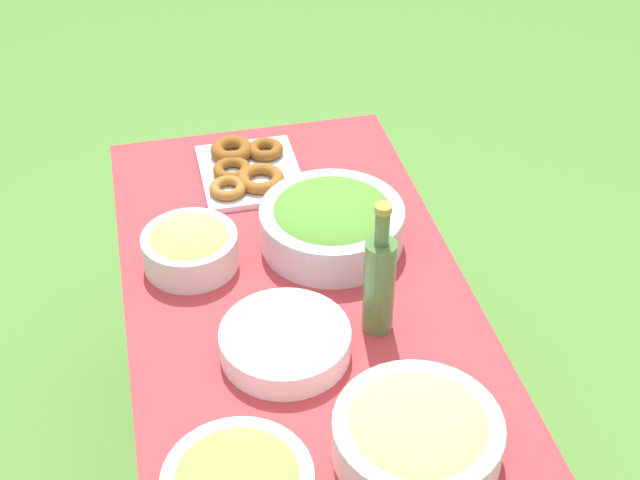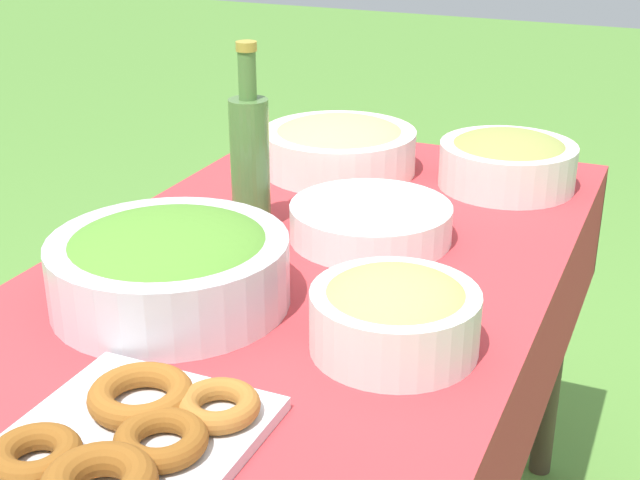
# 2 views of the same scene
# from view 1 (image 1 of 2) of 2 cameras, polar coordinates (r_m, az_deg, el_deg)

# --- Properties ---
(picnic_table) EXTENTS (1.45, 0.77, 0.75)m
(picnic_table) POSITION_cam_1_polar(r_m,az_deg,el_deg) (2.06, -1.34, -5.69)
(picnic_table) COLOR #B73338
(picnic_table) RESTS_ON ground_plane
(salad_bowl) EXTENTS (0.34, 0.34, 0.12)m
(salad_bowl) POSITION_cam_1_polar(r_m,az_deg,el_deg) (2.10, 0.76, 1.16)
(salad_bowl) COLOR silver
(salad_bowl) RESTS_ON picnic_table
(pasta_bowl) EXTENTS (0.31, 0.31, 0.11)m
(pasta_bowl) POSITION_cam_1_polar(r_m,az_deg,el_deg) (1.66, 6.25, -12.24)
(pasta_bowl) COLOR white
(pasta_bowl) RESTS_ON picnic_table
(donut_platter) EXTENTS (0.31, 0.26, 0.05)m
(donut_platter) POSITION_cam_1_polar(r_m,az_deg,el_deg) (2.36, -4.71, 4.58)
(donut_platter) COLOR silver
(donut_platter) RESTS_ON picnic_table
(plate_stack) EXTENTS (0.27, 0.27, 0.06)m
(plate_stack) POSITION_cam_1_polar(r_m,az_deg,el_deg) (1.84, -2.24, -6.55)
(plate_stack) COLOR white
(plate_stack) RESTS_ON picnic_table
(olive_oil_bottle) EXTENTS (0.07, 0.07, 0.32)m
(olive_oil_bottle) POSITION_cam_1_polar(r_m,az_deg,el_deg) (1.84, 3.81, -2.67)
(olive_oil_bottle) COLOR #4C7238
(olive_oil_bottle) RESTS_ON picnic_table
(fruit_bowl) EXTENTS (0.22, 0.22, 0.10)m
(fruit_bowl) POSITION_cam_1_polar(r_m,az_deg,el_deg) (2.06, -8.32, -0.41)
(fruit_bowl) COLOR silver
(fruit_bowl) RESTS_ON picnic_table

